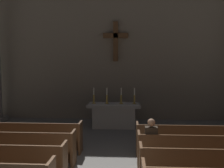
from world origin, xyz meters
TOP-DOWN VIEW (x-y plane):
  - pew_left_row_3 at (-2.66, 1.96)m, footprint 3.66×0.50m
  - pew_left_row_4 at (-2.66, 2.96)m, footprint 3.66×0.50m
  - pew_right_row_2 at (2.66, 0.96)m, footprint 3.66×0.50m
  - pew_right_row_3 at (2.66, 1.96)m, footprint 3.66×0.50m
  - pew_right_row_4 at (2.66, 2.96)m, footprint 3.66×0.50m
  - altar at (0.00, 6.07)m, footprint 2.20×0.90m
  - candlestick_outer_left at (-0.85, 6.07)m, footprint 0.16×0.16m
  - candlestick_inner_left at (-0.30, 6.07)m, footprint 0.16×0.16m
  - candlestick_inner_right at (0.30, 6.07)m, footprint 0.16×0.16m
  - candlestick_outer_right at (0.85, 6.07)m, footprint 0.16×0.16m
  - apse_with_cross at (0.00, 7.77)m, footprint 11.96×0.47m
  - lone_worshipper at (1.18, 2.00)m, footprint 0.32×0.43m

SIDE VIEW (x-z plane):
  - pew_left_row_3 at x=-2.66m, z-range 0.00..0.95m
  - pew_left_row_4 at x=-2.66m, z-range 0.00..0.95m
  - pew_right_row_2 at x=2.66m, z-range 0.00..0.95m
  - pew_right_row_3 at x=2.66m, z-range 0.00..0.95m
  - pew_right_row_4 at x=2.66m, z-range 0.00..0.95m
  - altar at x=0.00m, z-range 0.03..1.04m
  - lone_worshipper at x=1.18m, z-range 0.03..1.35m
  - candlestick_outer_left at x=-0.85m, z-range 0.89..1.56m
  - candlestick_inner_left at x=-0.30m, z-range 0.89..1.56m
  - candlestick_inner_right at x=0.30m, z-range 0.89..1.56m
  - candlestick_outer_right at x=0.85m, z-range 0.89..1.56m
  - apse_with_cross at x=0.00m, z-range 0.00..6.72m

